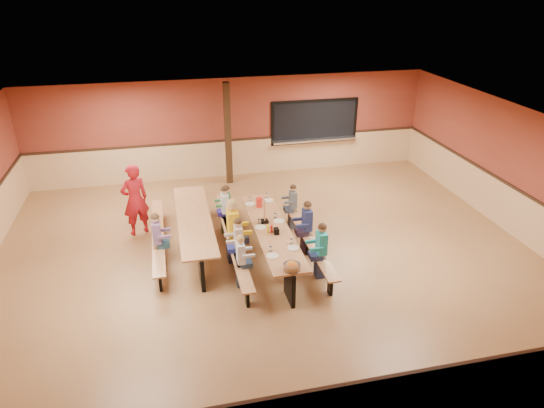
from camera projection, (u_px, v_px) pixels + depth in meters
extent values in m
plane|color=brown|center=(267.00, 256.00, 10.84)|extent=(12.00, 12.00, 0.00)
cube|color=brown|center=(232.00, 128.00, 14.60)|extent=(12.00, 0.04, 3.00)
cube|color=brown|center=(356.00, 363.00, 5.80)|extent=(12.00, 0.04, 3.00)
cube|color=brown|center=(516.00, 171.00, 11.40)|extent=(0.04, 10.00, 3.00)
cube|color=white|center=(267.00, 126.00, 9.55)|extent=(12.00, 10.00, 0.04)
cube|color=black|center=(315.00, 121.00, 15.07)|extent=(2.60, 0.06, 1.20)
cube|color=silver|center=(315.00, 140.00, 15.24)|extent=(2.70, 0.28, 0.06)
cube|color=black|center=(228.00, 134.00, 14.03)|extent=(0.18, 0.18, 3.00)
cube|color=#AA6E43|center=(272.00, 229.00, 10.45)|extent=(0.75, 3.60, 0.04)
cube|color=black|center=(290.00, 284.00, 9.25)|extent=(0.08, 0.60, 0.70)
cube|color=black|center=(258.00, 213.00, 11.98)|extent=(0.08, 0.60, 0.70)
cube|color=#AA6E43|center=(234.00, 245.00, 10.41)|extent=(0.26, 3.60, 0.04)
cube|color=black|center=(235.00, 254.00, 10.51)|extent=(0.06, 0.18, 0.41)
cube|color=#AA6E43|center=(308.00, 237.00, 10.74)|extent=(0.26, 3.60, 0.04)
cube|color=black|center=(308.00, 246.00, 10.84)|extent=(0.06, 0.18, 0.41)
cube|color=#AA6E43|center=(194.00, 219.00, 10.91)|extent=(0.75, 3.60, 0.04)
cube|color=black|center=(202.00, 270.00, 9.70)|extent=(0.08, 0.60, 0.70)
cube|color=black|center=(190.00, 205.00, 12.43)|extent=(0.08, 0.60, 0.70)
cube|color=#AA6E43|center=(158.00, 234.00, 10.87)|extent=(0.26, 3.60, 0.04)
cube|color=black|center=(159.00, 242.00, 10.97)|extent=(0.06, 0.18, 0.41)
cube|color=#AA6E43|center=(231.00, 226.00, 11.20)|extent=(0.26, 3.60, 0.04)
cube|color=black|center=(231.00, 235.00, 11.30)|extent=(0.06, 0.18, 0.41)
imported|color=#A7131B|center=(135.00, 200.00, 11.43)|extent=(0.76, 0.65, 1.77)
cylinder|color=red|center=(259.00, 202.00, 11.38)|extent=(0.16, 0.16, 0.22)
cube|color=black|center=(276.00, 231.00, 10.21)|extent=(0.10, 0.14, 0.13)
cylinder|color=yellow|center=(268.00, 229.00, 10.24)|extent=(0.06, 0.06, 0.17)
cylinder|color=#B2140F|center=(272.00, 229.00, 10.25)|extent=(0.06, 0.06, 0.17)
cube|color=black|center=(264.00, 221.00, 10.69)|extent=(0.16, 0.16, 0.06)
cube|color=#AA6E43|center=(264.00, 210.00, 10.57)|extent=(0.02, 0.09, 0.50)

